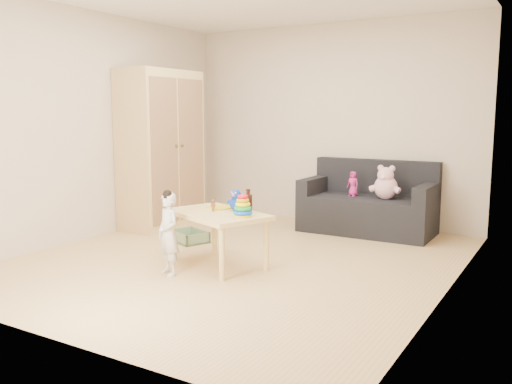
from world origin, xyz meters
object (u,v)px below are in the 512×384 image
Objects in this scene: wardrobe at (161,149)px; sofa at (367,215)px; play_table at (218,239)px; toddler at (168,235)px.

wardrobe is 1.26× the size of sofa.
wardrobe is at bearing 145.34° from play_table.
sofa is at bearing 93.15° from toddler.
wardrobe is at bearing -158.23° from sofa.
wardrobe is 2.14m from play_table.
toddler is at bearing -48.16° from wardrobe.
sofa is at bearing 70.59° from play_table.
toddler reaches higher than play_table.
sofa is at bearing 21.88° from wardrobe.
wardrobe is at bearing 155.05° from toddler.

